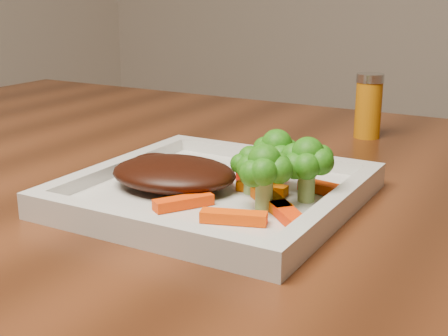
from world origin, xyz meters
The scene contains 14 objects.
plate centered at (-0.20, -0.07, 0.76)m, with size 0.27×0.27×0.01m, color silver.
steak centered at (-0.25, -0.08, 0.78)m, with size 0.13×0.10×0.03m, color black.
broccoli_0 centered at (-0.15, -0.04, 0.80)m, with size 0.06×0.06×0.07m, color #387112, non-canonical shape.
broccoli_1 centered at (-0.11, -0.05, 0.79)m, with size 0.06×0.06×0.06m, color #186410, non-canonical shape.
broccoli_2 centered at (-0.14, -0.10, 0.79)m, with size 0.06×0.06×0.06m, color #166811, non-canonical shape.
broccoli_3 centered at (-0.17, -0.06, 0.79)m, with size 0.05×0.05×0.06m, color #1F7112, non-canonical shape.
carrot_0 centered at (-0.15, -0.14, 0.77)m, with size 0.06×0.02×0.01m, color #FF4804.
carrot_1 centered at (-0.10, -0.11, 0.77)m, with size 0.06×0.02×0.01m, color #F03103.
carrot_2 centered at (-0.20, -0.13, 0.77)m, with size 0.06×0.02×0.01m, color #FB3D04.
carrot_3 centered at (-0.10, -0.03, 0.77)m, with size 0.06×0.02×0.01m, color #DF3803.
carrot_4 centered at (-0.18, -0.01, 0.77)m, with size 0.06×0.02×0.01m, color red.
carrot_5 centered at (-0.14, -0.08, 0.77)m, with size 0.06×0.02×0.01m, color #CE4F03.
carrot_6 centered at (-0.16, -0.06, 0.77)m, with size 0.05×0.01×0.01m, color #CF5703.
spice_shaker centered at (-0.16, 0.28, 0.80)m, with size 0.04×0.04×0.09m, color #B06609.
Camera 1 is at (0.10, -0.59, 0.96)m, focal length 50.00 mm.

